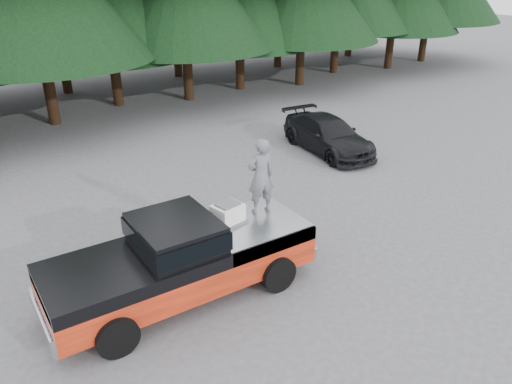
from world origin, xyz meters
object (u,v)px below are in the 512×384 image
man_on_bed (261,176)px  parked_car (328,135)px  pickup_truck (183,270)px  air_compressor (228,214)px

man_on_bed → parked_car: (6.46, 4.94, -1.59)m
parked_car → pickup_truck: bearing=-143.3°
pickup_truck → man_on_bed: man_on_bed is taller
pickup_truck → man_on_bed: 2.76m
man_on_bed → pickup_truck: bearing=15.1°
pickup_truck → parked_car: 10.15m
air_compressor → parked_car: 8.98m
air_compressor → parked_car: (7.40, 5.01, -0.89)m
pickup_truck → parked_car: size_ratio=1.33×
man_on_bed → parked_car: bearing=-134.8°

